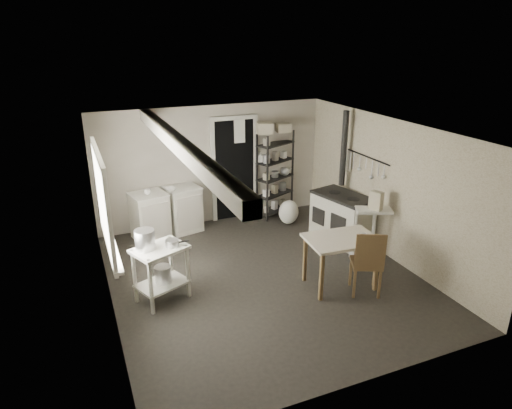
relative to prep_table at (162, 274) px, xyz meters
name	(u,v)px	position (x,y,z in m)	size (l,w,h in m)	color
floor	(263,277)	(1.56, 0.03, -0.40)	(5.00, 5.00, 0.00)	black
ceiling	(264,130)	(1.56, 0.03, 1.90)	(5.00, 5.00, 0.00)	white
wall_back	(212,165)	(1.56, 2.53, 0.75)	(4.50, 0.02, 2.30)	#AAA291
wall_front	(365,292)	(1.56, -2.47, 0.75)	(4.50, 0.02, 2.30)	#AAA291
wall_left	(104,232)	(-0.69, 0.03, 0.75)	(0.02, 5.00, 2.30)	#AAA291
wall_right	(389,189)	(3.81, 0.03, 0.75)	(0.02, 5.00, 2.30)	#AAA291
window	(102,202)	(-0.66, 0.23, 1.10)	(0.12, 1.76, 1.28)	beige
doorway	(235,170)	(2.01, 2.50, 0.60)	(0.96, 0.10, 2.08)	beige
ceiling_beam	(179,145)	(0.36, 0.03, 1.80)	(0.18, 5.00, 0.18)	beige
wallpaper_panel	(389,189)	(3.80, 0.03, 0.75)	(0.01, 5.00, 2.30)	#BEB69A
utensil_rail	(367,157)	(3.75, 0.63, 1.15)	(0.06, 1.20, 0.44)	silver
prep_table	(162,274)	(0.00, 0.00, 0.00)	(0.71, 0.51, 0.81)	beige
stockpot	(145,240)	(-0.18, 0.04, 0.54)	(0.27, 0.27, 0.29)	silver
saucepan	(172,243)	(0.17, -0.01, 0.45)	(0.19, 0.19, 0.10)	silver
bucket	(163,275)	(0.02, 0.01, -0.02)	(0.23, 0.23, 0.25)	silver
base_cabinets	(167,211)	(0.55, 2.21, 0.06)	(1.32, 0.57, 0.87)	beige
mixing_bowl	(170,186)	(0.65, 2.14, 0.55)	(0.26, 0.26, 0.06)	white
counter_cup	(147,189)	(0.22, 2.11, 0.57)	(0.12, 0.12, 0.10)	white
shelf_rack	(275,171)	(2.82, 2.33, 0.55)	(0.82, 0.32, 1.73)	black
shelf_jar	(260,151)	(2.49, 2.35, 0.98)	(0.09, 0.10, 0.21)	white
storage_box_a	(265,119)	(2.57, 2.30, 1.61)	(0.30, 0.27, 0.21)	beige
storage_box_b	(283,119)	(2.96, 2.29, 1.59)	(0.26, 0.24, 0.17)	beige
stove	(342,218)	(3.41, 0.72, 0.04)	(0.61, 1.10, 0.87)	beige
stovepipe	(344,149)	(3.63, 1.14, 1.19)	(0.11, 0.11, 1.41)	black
side_ledge	(372,235)	(3.46, -0.08, 0.03)	(0.58, 0.31, 0.89)	beige
oats_box	(376,202)	(3.46, -0.11, 0.61)	(0.12, 0.20, 0.31)	beige
work_table	(340,262)	(2.51, -0.63, -0.02)	(1.02, 0.71, 0.78)	beige
table_cup	(363,238)	(2.76, -0.78, 0.41)	(0.10, 0.10, 0.09)	white
chair	(366,262)	(2.75, -0.93, 0.08)	(0.41, 0.43, 1.00)	brown
flour_sack	(289,212)	(2.87, 1.78, -0.16)	(0.40, 0.34, 0.48)	silver
floor_crock	(352,253)	(3.22, 0.07, -0.33)	(0.11, 0.11, 0.14)	white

